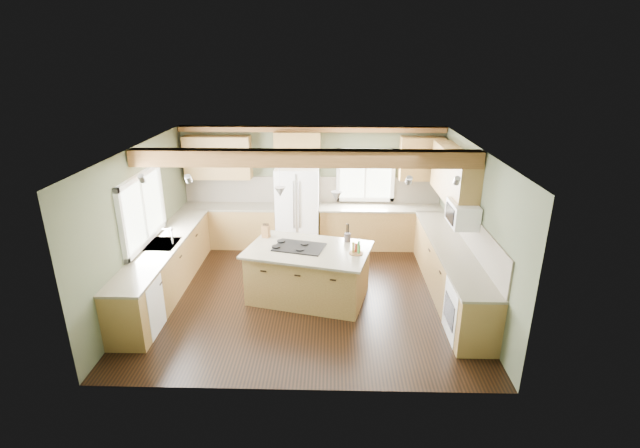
{
  "coord_description": "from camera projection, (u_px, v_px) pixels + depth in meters",
  "views": [
    {
      "loc": [
        0.43,
        -7.28,
        4.03
      ],
      "look_at": [
        0.23,
        0.3,
        1.22
      ],
      "focal_mm": 26.0,
      "sensor_mm": 36.0,
      "label": 1
    }
  ],
  "objects": [
    {
      "name": "soffit_trim",
      "position": [
        312.0,
        129.0,
        9.61
      ],
      "size": [
        5.55,
        0.2,
        0.1
      ],
      "primitive_type": "cube",
      "color": "#563818",
      "rests_on": "ceiling"
    },
    {
      "name": "floor",
      "position": [
        307.0,
        294.0,
        8.24
      ],
      "size": [
        5.6,
        5.6,
        0.0
      ],
      "primitive_type": "plane",
      "color": "black",
      "rests_on": "ground"
    },
    {
      "name": "dishwasher",
      "position": [
        137.0,
        307.0,
        6.98
      ],
      "size": [
        0.6,
        0.6,
        0.84
      ],
      "primitive_type": "cube",
      "color": "white",
      "rests_on": "floor"
    },
    {
      "name": "upper_cab_over_fridge",
      "position": [
        297.0,
        148.0,
        9.68
      ],
      "size": [
        0.96,
        0.35,
        0.7
      ],
      "primitive_type": "cube",
      "color": "brown",
      "rests_on": "wall_back"
    },
    {
      "name": "upper_cab_right",
      "position": [
        454.0,
        176.0,
        8.34
      ],
      "size": [
        0.35,
        2.2,
        0.9
      ],
      "primitive_type": "cube",
      "color": "brown",
      "rests_on": "wall_right"
    },
    {
      "name": "counter_left",
      "position": [
        163.0,
        245.0,
        8.03
      ],
      "size": [
        0.64,
        3.74,
        0.04
      ],
      "primitive_type": "cube",
      "color": "#51493B",
      "rests_on": "base_cab_left"
    },
    {
      "name": "knife_block",
      "position": [
        266.0,
        232.0,
        8.27
      ],
      "size": [
        0.16,
        0.14,
        0.22
      ],
      "primitive_type": "cube",
      "rotation": [
        0.0,
        0.0,
        -0.37
      ],
      "color": "brown",
      "rests_on": "island_top"
    },
    {
      "name": "base_cab_left",
      "position": [
        166.0,
        269.0,
        8.19
      ],
      "size": [
        0.6,
        3.7,
        0.88
      ],
      "primitive_type": "cube",
      "color": "brown",
      "rests_on": "floor"
    },
    {
      "name": "ceiling",
      "position": [
        305.0,
        149.0,
        7.33
      ],
      "size": [
        5.6,
        5.6,
        0.0
      ],
      "primitive_type": "plane",
      "rotation": [
        3.14,
        0.0,
        0.0
      ],
      "color": "silver",
      "rests_on": "wall_back"
    },
    {
      "name": "base_cab_right",
      "position": [
        450.0,
        272.0,
        8.07
      ],
      "size": [
        0.6,
        3.7,
        0.88
      ],
      "primitive_type": "cube",
      "color": "brown",
      "rests_on": "floor"
    },
    {
      "name": "counter_back_left",
      "position": [
        229.0,
        207.0,
        10.03
      ],
      "size": [
        2.06,
        0.64,
        0.04
      ],
      "primitive_type": "cube",
      "color": "#51493B",
      "rests_on": "base_cab_back_left"
    },
    {
      "name": "base_cab_back_left",
      "position": [
        231.0,
        226.0,
        10.19
      ],
      "size": [
        2.02,
        0.6,
        0.88
      ],
      "primitive_type": "cube",
      "color": "brown",
      "rests_on": "floor"
    },
    {
      "name": "wall_right",
      "position": [
        474.0,
        227.0,
        7.72
      ],
      "size": [
        0.0,
        5.0,
        5.0
      ],
      "primitive_type": "plane",
      "rotation": [
        1.57,
        0.0,
        -1.57
      ],
      "color": "#4A553C",
      "rests_on": "ground"
    },
    {
      "name": "backsplash_back",
      "position": [
        312.0,
        190.0,
        10.15
      ],
      "size": [
        5.58,
        0.03,
        0.58
      ],
      "primitive_type": "cube",
      "color": "brown",
      "rests_on": "wall_back"
    },
    {
      "name": "pendant_right",
      "position": [
        336.0,
        196.0,
        7.37
      ],
      "size": [
        0.18,
        0.18,
        0.16
      ],
      "primitive_type": "cone",
      "rotation": [
        3.14,
        0.0,
        0.0
      ],
      "color": "#B2B2B7",
      "rests_on": "ceiling"
    },
    {
      "name": "faucet",
      "position": [
        172.0,
        237.0,
        7.98
      ],
      "size": [
        0.02,
        0.02,
        0.28
      ],
      "primitive_type": "cylinder",
      "color": "#B2B2B7",
      "rests_on": "sink"
    },
    {
      "name": "refrigerator",
      "position": [
        298.0,
        208.0,
        9.92
      ],
      "size": [
        0.9,
        0.74,
        1.8
      ],
      "primitive_type": "cube",
      "color": "white",
      "rests_on": "floor"
    },
    {
      "name": "bottle_tray",
      "position": [
        356.0,
        248.0,
        7.6
      ],
      "size": [
        0.28,
        0.28,
        0.22
      ],
      "primitive_type": null,
      "rotation": [
        0.0,
        0.0,
        -0.23
      ],
      "color": "brown",
      "rests_on": "island_top"
    },
    {
      "name": "sink",
      "position": [
        163.0,
        244.0,
        8.03
      ],
      "size": [
        0.5,
        0.65,
        0.03
      ],
      "primitive_type": "cube",
      "color": "#262628",
      "rests_on": "counter_left"
    },
    {
      "name": "backsplash_right",
      "position": [
        471.0,
        231.0,
        7.79
      ],
      "size": [
        0.03,
        3.7,
        0.58
      ],
      "primitive_type": "cube",
      "color": "brown",
      "rests_on": "wall_right"
    },
    {
      "name": "wall_left",
      "position": [
        141.0,
        224.0,
        7.86
      ],
      "size": [
        0.0,
        5.0,
        5.0
      ],
      "primitive_type": "plane",
      "rotation": [
        1.57,
        0.0,
        1.57
      ],
      "color": "#4A553C",
      "rests_on": "ground"
    },
    {
      "name": "utensil_crock",
      "position": [
        347.0,
        237.0,
        8.1
      ],
      "size": [
        0.11,
        0.11,
        0.15
      ],
      "primitive_type": "cylinder",
      "rotation": [
        0.0,
        0.0,
        -0.03
      ],
      "color": "#39332E",
      "rests_on": "island_top"
    },
    {
      "name": "counter_right",
      "position": [
        452.0,
        248.0,
        7.91
      ],
      "size": [
        0.64,
        3.74,
        0.04
      ],
      "primitive_type": "cube",
      "color": "#51493B",
      "rests_on": "base_cab_right"
    },
    {
      "name": "window_back",
      "position": [
        365.0,
        175.0,
        9.99
      ],
      "size": [
        1.1,
        0.04,
        1.0
      ],
      "primitive_type": "cube",
      "color": "white",
      "rests_on": "wall_back"
    },
    {
      "name": "upper_cab_back_left",
      "position": [
        218.0,
        157.0,
        9.79
      ],
      "size": [
        1.4,
        0.35,
        0.9
      ],
      "primitive_type": "cube",
      "color": "brown",
      "rests_on": "wall_back"
    },
    {
      "name": "pendant_left",
      "position": [
        280.0,
        192.0,
        7.61
      ],
      "size": [
        0.18,
        0.18,
        0.16
      ],
      "primitive_type": "cone",
      "rotation": [
        3.14,
        0.0,
        0.0
      ],
      "color": "#B2B2B7",
      "rests_on": "ceiling"
    },
    {
      "name": "microwave",
      "position": [
        463.0,
        214.0,
        7.59
      ],
      "size": [
        0.4,
        0.7,
        0.38
      ],
      "primitive_type": "cube",
      "color": "white",
      "rests_on": "wall_right"
    },
    {
      "name": "upper_cab_back_corner",
      "position": [
        421.0,
        159.0,
        9.68
      ],
      "size": [
        0.9,
        0.35,
        0.9
      ],
      "primitive_type": "cube",
      "color": "brown",
      "rests_on": "wall_back"
    },
    {
      "name": "base_cab_back_right",
      "position": [
        380.0,
        228.0,
        10.11
      ],
      "size": [
        2.62,
        0.6,
        0.88
      ],
      "primitive_type": "cube",
      "color": "brown",
      "rests_on": "floor"
    },
    {
      "name": "wall_back",
      "position": [
        312.0,
        186.0,
        10.13
      ],
      "size": [
        5.6,
        0.0,
        5.6
      ],
      "primitive_type": "plane",
      "rotation": [
        1.57,
        0.0,
        0.0
      ],
      "color": "#4A553C",
      "rests_on": "ground"
    },
    {
      "name": "counter_back_right",
      "position": [
        381.0,
        208.0,
        9.95
      ],
      "size": [
        2.66,
        0.64,
        0.04
      ],
      "primitive_type": "cube",
      "color": "#51493B",
      "rests_on": "base_cab_back_right"
    },
    {
      "name": "island",
      "position": [
        308.0,
        274.0,
        7.99
      ],
      "size": [
        2.14,
        1.6,
        0.88
      ],
      "primitive_type": "cube",
      "rotation": [
        0.0,
        0.0,
        -0.25
      ],
      "color": "brown",
      "rests_on": "floor"
    },
    {
      "name": "oven",
      "position": [
        470.0,
        312.0,
        6.85
      ],
      "size": [
        0.6,
        0.72,
        0.84
      ],
      "primitive_type": "cube",
      "color": "white",
      "rests_on": "floor"
    },
    {
      "name": "cooktop",
      "position": [
        299.0,
        247.0,
        7.86
      ],
      "size": [
        0.94,
        0.74,
        0.02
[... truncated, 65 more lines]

